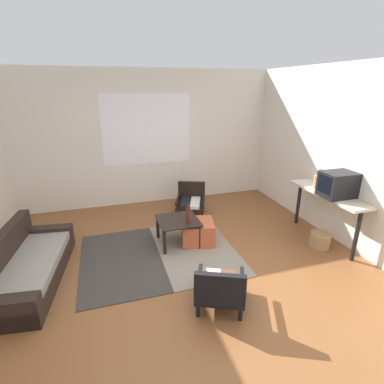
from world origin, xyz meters
The scene contains 14 objects.
ground_plane centered at (0.00, 0.00, 0.00)m, with size 7.80×7.80×0.00m, color brown.
far_wall_with_window centered at (0.00, 3.06, 1.35)m, with size 5.60×0.13×2.70m.
side_wall_right centered at (2.66, 0.30, 1.35)m, with size 0.12×6.60×2.70m, color silver.
area_rug centered at (-0.23, 0.80, 0.01)m, with size 2.24×1.81×0.01m.
couch centered at (-1.98, 0.69, 0.20)m, with size 0.94×1.88×0.63m.
coffee_table centered at (0.12, 1.05, 0.34)m, with size 0.63×0.61×0.41m.
armchair_by_window centered at (0.68, 2.21, 0.25)m, with size 0.73×0.77×0.56m.
armchair_striped_foreground centered at (0.20, -0.49, 0.26)m, with size 0.73×0.75×0.56m.
ottoman_orange centered at (0.43, 1.01, 0.18)m, with size 0.49×0.49×0.35m, color #BC5633.
console_shelf centered at (2.38, 0.49, 0.71)m, with size 0.38×1.42×0.82m.
crt_television centered at (2.37, 0.31, 1.00)m, with size 0.51×0.36×0.37m.
clay_vase centered at (2.38, 0.71, 0.93)m, with size 0.18×0.18×0.31m.
glass_bottle centered at (0.25, 0.93, 0.53)m, with size 0.07×0.07×0.30m.
wicker_basket centered at (2.19, 0.30, 0.12)m, with size 0.30×0.30×0.23m, color #9E7A4C.
Camera 1 is at (-0.89, -2.97, 2.35)m, focal length 27.53 mm.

